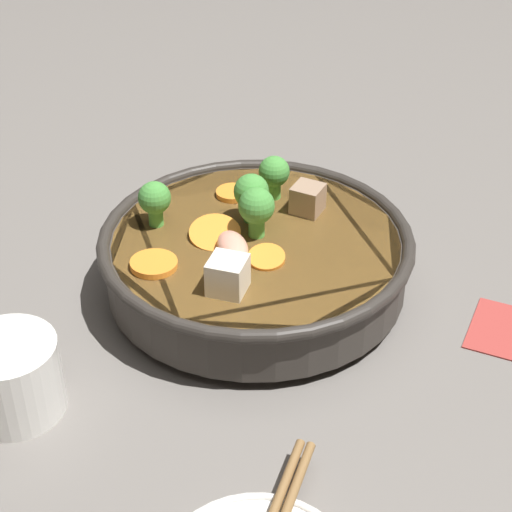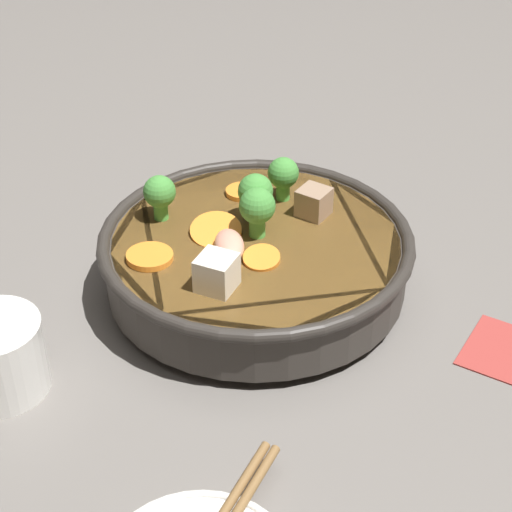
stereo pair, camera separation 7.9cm
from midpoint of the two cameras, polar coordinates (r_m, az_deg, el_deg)
ground_plane at (r=0.81m, az=2.78°, el=-2.37°), size 3.00×3.00×0.00m
stirfry_bowl at (r=0.79m, az=2.82°, el=0.04°), size 0.29×0.29×0.11m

